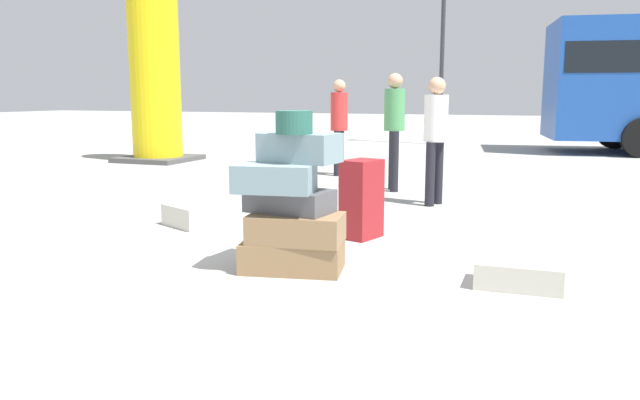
{
  "coord_description": "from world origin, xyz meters",
  "views": [
    {
      "loc": [
        2.24,
        -4.62,
        1.41
      ],
      "look_at": [
        0.28,
        0.48,
        0.48
      ],
      "focal_mm": 34.95,
      "sensor_mm": 36.0,
      "label": 1
    }
  ],
  "objects_px": {
    "suitcase_cream_foreground_near": "(519,274)",
    "lamp_post": "(444,6)",
    "person_bearded_onlooker": "(339,119)",
    "yellow_dummy_statue": "(155,70)",
    "suitcase_tower": "(291,207)",
    "suitcase_maroon_behind_tower": "(362,199)",
    "person_passerby_in_red": "(436,129)",
    "suitcase_cream_right_side": "(189,216)",
    "person_tourist_with_camera": "(394,121)"
  },
  "relations": [
    {
      "from": "person_passerby_in_red",
      "to": "suitcase_cream_right_side",
      "type": "bearing_deg",
      "value": -26.77
    },
    {
      "from": "lamp_post",
      "to": "suitcase_cream_foreground_near",
      "type": "bearing_deg",
      "value": -77.24
    },
    {
      "from": "suitcase_tower",
      "to": "suitcase_cream_right_side",
      "type": "bearing_deg",
      "value": 145.84
    },
    {
      "from": "person_bearded_onlooker",
      "to": "suitcase_cream_right_side",
      "type": "bearing_deg",
      "value": -4.28
    },
    {
      "from": "suitcase_tower",
      "to": "person_tourist_with_camera",
      "type": "distance_m",
      "value": 4.47
    },
    {
      "from": "suitcase_tower",
      "to": "person_passerby_in_red",
      "type": "relative_size",
      "value": 0.79
    },
    {
      "from": "suitcase_tower",
      "to": "suitcase_maroon_behind_tower",
      "type": "relative_size",
      "value": 1.65
    },
    {
      "from": "yellow_dummy_statue",
      "to": "suitcase_tower",
      "type": "bearing_deg",
      "value": -47.93
    },
    {
      "from": "person_tourist_with_camera",
      "to": "lamp_post",
      "type": "height_order",
      "value": "lamp_post"
    },
    {
      "from": "person_tourist_with_camera",
      "to": "yellow_dummy_statue",
      "type": "xyz_separation_m",
      "value": [
        -5.76,
        2.28,
        0.89
      ]
    },
    {
      "from": "suitcase_maroon_behind_tower",
      "to": "yellow_dummy_statue",
      "type": "distance_m",
      "value": 8.39
    },
    {
      "from": "suitcase_cream_foreground_near",
      "to": "person_tourist_with_camera",
      "type": "distance_m",
      "value": 4.81
    },
    {
      "from": "suitcase_cream_right_side",
      "to": "person_bearded_onlooker",
      "type": "bearing_deg",
      "value": 113.94
    },
    {
      "from": "person_bearded_onlooker",
      "to": "lamp_post",
      "type": "bearing_deg",
      "value": 173.63
    },
    {
      "from": "person_bearded_onlooker",
      "to": "lamp_post",
      "type": "distance_m",
      "value": 8.09
    },
    {
      "from": "person_bearded_onlooker",
      "to": "person_passerby_in_red",
      "type": "distance_m",
      "value": 3.22
    },
    {
      "from": "suitcase_maroon_behind_tower",
      "to": "person_bearded_onlooker",
      "type": "relative_size",
      "value": 0.47
    },
    {
      "from": "suitcase_maroon_behind_tower",
      "to": "person_tourist_with_camera",
      "type": "xyz_separation_m",
      "value": [
        -0.48,
        3.12,
        0.64
      ]
    },
    {
      "from": "suitcase_tower",
      "to": "suitcase_cream_foreground_near",
      "type": "distance_m",
      "value": 1.81
    },
    {
      "from": "suitcase_tower",
      "to": "yellow_dummy_statue",
      "type": "relative_size",
      "value": 0.3
    },
    {
      "from": "suitcase_cream_foreground_near",
      "to": "person_passerby_in_red",
      "type": "height_order",
      "value": "person_passerby_in_red"
    },
    {
      "from": "suitcase_cream_foreground_near",
      "to": "suitcase_cream_right_side",
      "type": "bearing_deg",
      "value": 162.62
    },
    {
      "from": "suitcase_tower",
      "to": "lamp_post",
      "type": "distance_m",
      "value": 13.87
    },
    {
      "from": "person_bearded_onlooker",
      "to": "person_passerby_in_red",
      "type": "bearing_deg",
      "value": 38.25
    },
    {
      "from": "yellow_dummy_statue",
      "to": "person_tourist_with_camera",
      "type": "bearing_deg",
      "value": -21.57
    },
    {
      "from": "suitcase_cream_right_side",
      "to": "person_tourist_with_camera",
      "type": "height_order",
      "value": "person_tourist_with_camera"
    },
    {
      "from": "yellow_dummy_statue",
      "to": "suitcase_cream_foreground_near",
      "type": "bearing_deg",
      "value": -39.89
    },
    {
      "from": "suitcase_cream_right_side",
      "to": "person_bearded_onlooker",
      "type": "height_order",
      "value": "person_bearded_onlooker"
    },
    {
      "from": "suitcase_cream_foreground_near",
      "to": "person_passerby_in_red",
      "type": "bearing_deg",
      "value": 109.52
    },
    {
      "from": "suitcase_maroon_behind_tower",
      "to": "person_bearded_onlooker",
      "type": "height_order",
      "value": "person_bearded_onlooker"
    },
    {
      "from": "person_tourist_with_camera",
      "to": "lamp_post",
      "type": "relative_size",
      "value": 0.3
    },
    {
      "from": "suitcase_maroon_behind_tower",
      "to": "suitcase_cream_foreground_near",
      "type": "distance_m",
      "value": 1.95
    },
    {
      "from": "person_tourist_with_camera",
      "to": "suitcase_cream_right_side",
      "type": "bearing_deg",
      "value": -44.73
    },
    {
      "from": "person_bearded_onlooker",
      "to": "yellow_dummy_statue",
      "type": "xyz_separation_m",
      "value": [
        -4.41,
        0.86,
        0.92
      ]
    },
    {
      "from": "lamp_post",
      "to": "suitcase_maroon_behind_tower",
      "type": "bearing_deg",
      "value": -83.27
    },
    {
      "from": "person_passerby_in_red",
      "to": "yellow_dummy_statue",
      "type": "relative_size",
      "value": 0.38
    },
    {
      "from": "suitcase_tower",
      "to": "suitcase_maroon_behind_tower",
      "type": "distance_m",
      "value": 1.33
    },
    {
      "from": "lamp_post",
      "to": "person_bearded_onlooker",
      "type": "bearing_deg",
      "value": -93.01
    },
    {
      "from": "person_passerby_in_red",
      "to": "yellow_dummy_statue",
      "type": "height_order",
      "value": "yellow_dummy_statue"
    },
    {
      "from": "person_bearded_onlooker",
      "to": "person_tourist_with_camera",
      "type": "height_order",
      "value": "person_tourist_with_camera"
    },
    {
      "from": "suitcase_cream_foreground_near",
      "to": "person_bearded_onlooker",
      "type": "height_order",
      "value": "person_bearded_onlooker"
    },
    {
      "from": "suitcase_cream_right_side",
      "to": "person_bearded_onlooker",
      "type": "relative_size",
      "value": 0.34
    },
    {
      "from": "suitcase_cream_foreground_near",
      "to": "lamp_post",
      "type": "xyz_separation_m",
      "value": [
        -3.0,
        13.23,
        3.72
      ]
    },
    {
      "from": "person_passerby_in_red",
      "to": "person_tourist_with_camera",
      "type": "bearing_deg",
      "value": -124.0
    },
    {
      "from": "suitcase_tower",
      "to": "person_passerby_in_red",
      "type": "bearing_deg",
      "value": 81.81
    },
    {
      "from": "suitcase_cream_foreground_near",
      "to": "suitcase_cream_right_side",
      "type": "xyz_separation_m",
      "value": [
        -3.47,
        0.98,
        0.02
      ]
    },
    {
      "from": "lamp_post",
      "to": "person_passerby_in_red",
      "type": "bearing_deg",
      "value": -80.09
    },
    {
      "from": "suitcase_cream_right_side",
      "to": "person_tourist_with_camera",
      "type": "xyz_separation_m",
      "value": [
        1.42,
        3.27,
        0.91
      ]
    },
    {
      "from": "suitcase_cream_foreground_near",
      "to": "suitcase_maroon_behind_tower",
      "type": "bearing_deg",
      "value": 142.73
    },
    {
      "from": "suitcase_maroon_behind_tower",
      "to": "person_passerby_in_red",
      "type": "bearing_deg",
      "value": 98.38
    }
  ]
}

